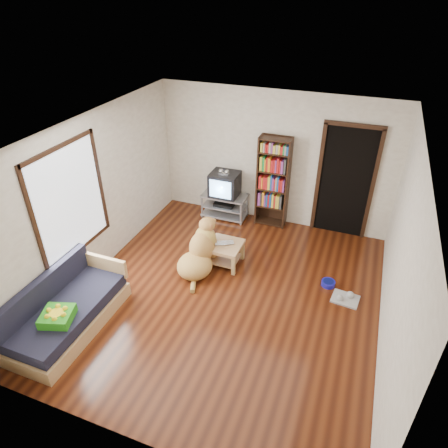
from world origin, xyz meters
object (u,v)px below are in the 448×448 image
(dog, at_px, (200,253))
(laptop, at_px, (225,245))
(dog_bowl, at_px, (328,283))
(sofa, at_px, (68,312))
(green_cushion, at_px, (57,316))
(crt_tv, at_px, (225,184))
(coffee_table, at_px, (225,250))
(grey_rag, at_px, (345,299))
(bookshelf, at_px, (273,178))
(tv_stand, at_px, (225,205))

(dog, bearing_deg, laptop, 38.53)
(dog_bowl, height_order, sofa, sofa)
(green_cushion, bearing_deg, crt_tv, 59.70)
(crt_tv, relative_size, dog, 0.51)
(sofa, relative_size, dog, 1.59)
(coffee_table, bearing_deg, laptop, -90.00)
(grey_rag, xyz_separation_m, dog, (-2.40, -0.10, 0.32))
(bookshelf, height_order, coffee_table, bookshelf)
(grey_rag, relative_size, dog, 0.35)
(crt_tv, xyz_separation_m, sofa, (-0.97, -3.65, -0.48))
(grey_rag, bearing_deg, coffee_table, 174.41)
(dog_bowl, height_order, dog, dog)
(green_cushion, xyz_separation_m, laptop, (1.42, 2.40, -0.07))
(sofa, xyz_separation_m, dog, (1.21, 1.84, 0.08))
(crt_tv, bearing_deg, tv_stand, -90.00)
(green_cushion, relative_size, grey_rag, 0.97)
(tv_stand, bearing_deg, dog_bowl, -31.70)
(coffee_table, bearing_deg, bookshelf, 76.63)
(bookshelf, xyz_separation_m, coffee_table, (-0.38, -1.58, -0.72))
(green_cushion, bearing_deg, dog_bowl, 19.72)
(grey_rag, height_order, bookshelf, bookshelf)
(coffee_table, bearing_deg, sofa, -125.86)
(green_cushion, relative_size, dog_bowl, 1.76)
(laptop, bearing_deg, crt_tv, 82.32)
(dog_bowl, bearing_deg, coffee_table, -178.43)
(tv_stand, bearing_deg, grey_rag, -32.70)
(dog_bowl, xyz_separation_m, crt_tv, (-2.33, 1.46, 0.70))
(crt_tv, bearing_deg, grey_rag, -33.04)
(tv_stand, relative_size, coffee_table, 1.64)
(laptop, distance_m, crt_tv, 1.68)
(tv_stand, height_order, coffee_table, tv_stand)
(tv_stand, height_order, bookshelf, bookshelf)
(green_cushion, height_order, tv_stand, green_cushion)
(sofa, bearing_deg, green_cushion, -66.48)
(crt_tv, xyz_separation_m, coffee_table, (0.57, -1.51, -0.46))
(dog_bowl, relative_size, tv_stand, 0.24)
(laptop, height_order, grey_rag, laptop)
(tv_stand, bearing_deg, dog, -82.49)
(grey_rag, height_order, dog, dog)
(dog_bowl, relative_size, grey_rag, 0.55)
(dog, bearing_deg, grey_rag, 2.32)
(bookshelf, xyz_separation_m, sofa, (-1.92, -3.72, -0.74))
(green_cushion, bearing_deg, laptop, 41.16)
(tv_stand, distance_m, coffee_table, 1.60)
(grey_rag, bearing_deg, sofa, -151.74)
(coffee_table, relative_size, dog, 0.48)
(dog_bowl, xyz_separation_m, coffee_table, (-1.76, -0.05, 0.24))
(dog_bowl, xyz_separation_m, bookshelf, (-1.38, 1.54, 0.96))
(dog_bowl, relative_size, bookshelf, 0.12)
(bookshelf, bearing_deg, green_cushion, -114.18)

